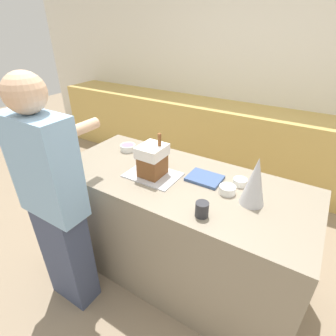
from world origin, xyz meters
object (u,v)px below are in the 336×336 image
Objects in this scene: decorative_tree at (255,181)px; mug at (202,209)px; baking_tray at (153,175)px; candy_bowl_far_left at (227,189)px; candy_bowl_center_rear at (240,182)px; candy_bowl_beside_tree at (128,147)px; cookbook at (205,178)px; gingerbread_house at (152,160)px; candy_bowl_front_corner at (159,150)px; person at (55,204)px.

decorative_tree is 3.44× the size of mug.
candy_bowl_far_left is at bearing 7.44° from baking_tray.
candy_bowl_far_left is at bearing -105.21° from candy_bowl_center_rear.
decorative_tree is at bearing -9.23° from candy_bowl_beside_tree.
baking_tray is 0.59m from candy_bowl_center_rear.
candy_bowl_beside_tree is 1.45× the size of mug.
mug is at bearing -98.35° from candy_bowl_far_left.
decorative_tree is 0.23m from candy_bowl_center_rear.
candy_bowl_beside_tree is 0.56× the size of cookbook.
candy_bowl_center_rear is at bearing 20.11° from gingerbread_house.
baking_tray is 0.36m from cookbook.
gingerbread_house is at bearing 155.76° from mug.
decorative_tree is (0.68, 0.05, 0.03)m from gingerbread_house.
gingerbread_house reaches higher than candy_bowl_beside_tree.
gingerbread_house reaches higher than baking_tray.
candy_bowl_beside_tree is at bearing -157.84° from candy_bowl_front_corner.
candy_bowl_front_corner is at bearing 159.41° from candy_bowl_far_left.
candy_bowl_far_left is at bearing 34.58° from person.
candy_bowl_beside_tree is 0.97m from candy_bowl_center_rear.
cookbook is at bearing 158.45° from candy_bowl_far_left.
decorative_tree is 2.92× the size of candy_bowl_far_left.
candy_bowl_front_corner is (-0.84, 0.28, -0.12)m from decorative_tree.
candy_bowl_front_corner is (-0.16, 0.33, 0.02)m from baking_tray.
candy_bowl_beside_tree is 0.08× the size of person.
gingerbread_house is at bearing -63.20° from candy_bowl_front_corner.
candy_bowl_center_rear is at bearing 128.01° from decorative_tree.
person is (-1.05, -0.59, -0.20)m from decorative_tree.
mug reaches higher than candy_bowl_beside_tree.
gingerbread_house is 2.39× the size of candy_bowl_beside_tree.
candy_bowl_beside_tree reaches higher than candy_bowl_front_corner.
candy_bowl_front_corner reaches higher than cookbook.
candy_bowl_beside_tree is 0.26m from candy_bowl_front_corner.
mug is (0.48, -0.22, 0.04)m from baking_tray.
candy_bowl_far_left is at bearing -20.59° from candy_bowl_front_corner.
mug is at bearing -26.41° from candy_bowl_beside_tree.
gingerbread_house is 2.92× the size of candy_bowl_front_corner.
candy_bowl_far_left is 0.14m from candy_bowl_center_rear.
candy_bowl_center_rear is 0.23m from cookbook.
cookbook is at bearing 44.51° from person.
gingerbread_house is at bearing -175.91° from decorative_tree.
candy_bowl_center_rear is at bearing 15.25° from cookbook.
person is at bearing -86.88° from candy_bowl_beside_tree.
cookbook is (-0.19, 0.07, -0.02)m from candy_bowl_far_left.
candy_bowl_beside_tree is 0.74m from cookbook.
candy_bowl_front_corner is 0.46× the size of cookbook.
candy_bowl_front_corner reaches higher than baking_tray.
decorative_tree is at bearing 52.84° from mug.
mug is (0.48, -0.22, -0.08)m from gingerbread_house.
candy_bowl_far_left is 1.18× the size of mug.
candy_bowl_front_corner is 0.84m from mug.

